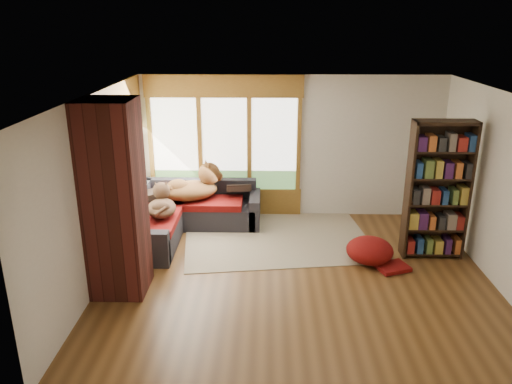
% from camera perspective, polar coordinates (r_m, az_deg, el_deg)
% --- Properties ---
extents(floor, '(5.50, 5.50, 0.00)m').
position_cam_1_polar(floor, '(7.28, 4.61, -9.75)').
color(floor, '#513316').
rests_on(floor, ground).
extents(ceiling, '(5.50, 5.50, 0.00)m').
position_cam_1_polar(ceiling, '(6.44, 5.23, 10.95)').
color(ceiling, white).
extents(wall_back, '(5.50, 0.04, 2.60)m').
position_cam_1_polar(wall_back, '(9.14, 3.96, 5.12)').
color(wall_back, silver).
rests_on(wall_back, ground).
extents(wall_front, '(5.50, 0.04, 2.60)m').
position_cam_1_polar(wall_front, '(4.47, 6.85, -10.65)').
color(wall_front, silver).
rests_on(wall_front, ground).
extents(wall_left, '(0.04, 5.00, 2.60)m').
position_cam_1_polar(wall_left, '(7.11, -17.78, 0.11)').
color(wall_left, silver).
rests_on(wall_left, ground).
extents(wall_right, '(0.04, 5.00, 2.60)m').
position_cam_1_polar(wall_right, '(7.45, 26.51, -0.18)').
color(wall_right, silver).
rests_on(wall_right, ground).
extents(windows_back, '(2.82, 0.10, 1.90)m').
position_cam_1_polar(windows_back, '(9.12, -3.61, 5.42)').
color(windows_back, olive).
rests_on(windows_back, wall_back).
extents(windows_left, '(0.10, 2.62, 1.90)m').
position_cam_1_polar(windows_left, '(8.18, -15.03, 3.19)').
color(windows_left, olive).
rests_on(windows_left, wall_left).
extents(roller_blind, '(0.03, 0.72, 0.90)m').
position_cam_1_polar(roller_blind, '(8.86, -13.63, 7.17)').
color(roller_blind, '#799160').
rests_on(roller_blind, wall_left).
extents(brick_chimney, '(0.70, 0.70, 2.60)m').
position_cam_1_polar(brick_chimney, '(6.69, -15.87, -0.88)').
color(brick_chimney, '#471914').
rests_on(brick_chimney, ground).
extents(sectional_sofa, '(2.20, 2.20, 0.80)m').
position_cam_1_polar(sectional_sofa, '(8.80, -8.78, -2.44)').
color(sectional_sofa, black).
rests_on(sectional_sofa, ground).
extents(area_rug, '(3.33, 2.71, 0.01)m').
position_cam_1_polar(area_rug, '(8.53, 2.30, -5.11)').
color(area_rug, beige).
rests_on(area_rug, ground).
extents(bookshelf, '(0.92, 0.31, 2.14)m').
position_cam_1_polar(bookshelf, '(7.97, 20.05, 0.12)').
color(bookshelf, black).
rests_on(bookshelf, ground).
extents(pouf, '(0.90, 0.90, 0.38)m').
position_cam_1_polar(pouf, '(7.80, 12.87, -6.44)').
color(pouf, maroon).
rests_on(pouf, area_rug).
extents(dog_tan, '(1.14, 0.92, 0.56)m').
position_cam_1_polar(dog_tan, '(8.79, -7.03, 1.18)').
color(dog_tan, brown).
rests_on(dog_tan, sectional_sofa).
extents(dog_brindle, '(0.57, 0.81, 0.42)m').
position_cam_1_polar(dog_brindle, '(8.22, -10.78, -0.87)').
color(dog_brindle, '#352319').
rests_on(dog_brindle, sectional_sofa).
extents(throw_pillows, '(1.98, 1.68, 0.45)m').
position_cam_1_polar(throw_pillows, '(8.78, -8.53, 0.69)').
color(throw_pillows, black).
rests_on(throw_pillows, sectional_sofa).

